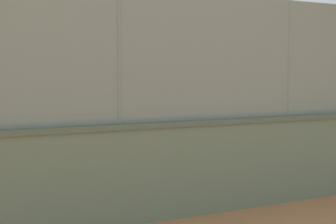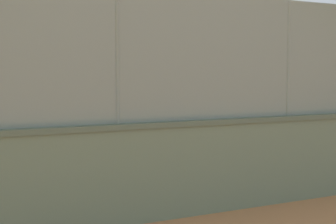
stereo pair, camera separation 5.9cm
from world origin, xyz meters
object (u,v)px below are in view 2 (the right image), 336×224
object	(u,v)px
player_crossing_court	(296,122)
player_baseline_waiting	(155,118)
player_near_wall_returning	(12,113)
spare_ball_by_wall	(284,183)
courtside_bench	(77,170)
sports_ball	(209,151)

from	to	relation	value
player_crossing_court	player_baseline_waiting	bearing A→B (deg)	-43.93
player_near_wall_returning	player_crossing_court	bearing A→B (deg)	134.85
player_crossing_court	spare_ball_by_wall	distance (m)	3.91
player_near_wall_returning	player_baseline_waiting	bearing A→B (deg)	133.85
player_near_wall_returning	courtside_bench	world-z (taller)	player_near_wall_returning
spare_ball_by_wall	sports_ball	bearing A→B (deg)	-101.41
sports_ball	player_crossing_court	bearing A→B (deg)	144.61
player_crossing_court	courtside_bench	world-z (taller)	player_crossing_court
player_baseline_waiting	spare_ball_by_wall	size ratio (longest dim) A/B	17.00
player_near_wall_returning	spare_ball_by_wall	xyz separation A→B (m)	(-3.52, 8.95, -0.92)
player_baseline_waiting	player_crossing_court	distance (m)	4.01
player_near_wall_returning	spare_ball_by_wall	size ratio (longest dim) A/B	17.70
player_crossing_court	player_near_wall_returning	distance (m)	8.89
player_baseline_waiting	player_crossing_court	size ratio (longest dim) A/B	1.02
player_baseline_waiting	player_near_wall_returning	size ratio (longest dim) A/B	0.96
player_baseline_waiting	player_crossing_court	world-z (taller)	player_baseline_waiting
player_crossing_court	courtside_bench	size ratio (longest dim) A/B	0.96
player_crossing_court	spare_ball_by_wall	size ratio (longest dim) A/B	16.65
player_near_wall_returning	sports_ball	size ratio (longest dim) A/B	9.96
sports_ball	courtside_bench	xyz separation A→B (m)	(4.75, 2.86, 0.38)
player_crossing_court	player_near_wall_returning	size ratio (longest dim) A/B	0.94
player_near_wall_returning	sports_ball	distance (m)	6.62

